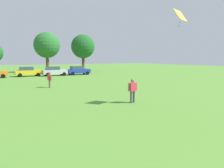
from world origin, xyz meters
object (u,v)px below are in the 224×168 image
at_px(kite, 180,16).
at_px(parked_car_blue_4, 78,70).
at_px(bystander_midfield, 50,78).
at_px(adult_bystander, 133,89).
at_px(tree_right, 47,45).
at_px(parked_car_silver_3, 54,71).
at_px(parked_car_yellow_2, 28,71).
at_px(tree_far_right, 83,47).

height_order(kite, parked_car_blue_4, kite).
xyz_separation_m(bystander_midfield, parked_car_blue_4, (8.98, 15.20, -0.13)).
height_order(adult_bystander, kite, kite).
relative_size(adult_bystander, parked_car_blue_4, 0.40).
bearing_deg(adult_bystander, kite, -43.33).
relative_size(bystander_midfield, tree_right, 0.19).
height_order(kite, parked_car_silver_3, kite).
xyz_separation_m(bystander_midfield, parked_car_yellow_2, (0.07, 16.14, -0.13)).
bearing_deg(parked_car_silver_3, bystander_midfield, -106.23).
bearing_deg(tree_far_right, kite, -102.38).
bearing_deg(parked_car_blue_4, adult_bystander, -102.48).
xyz_separation_m(parked_car_yellow_2, parked_car_silver_3, (4.32, -1.04, 0.00)).
xyz_separation_m(parked_car_blue_4, tree_far_right, (4.80, 9.21, 5.05)).
relative_size(bystander_midfield, kite, 1.29).
bearing_deg(parked_car_blue_4, kite, -96.86).
bearing_deg(parked_car_yellow_2, adult_bystander, -83.36).
height_order(bystander_midfield, tree_far_right, tree_far_right).
bearing_deg(tree_far_right, bystander_midfield, -119.44).
height_order(adult_bystander, tree_right, tree_right).
bearing_deg(tree_right, adult_bystander, -93.82).
relative_size(kite, tree_right, 0.14).
height_order(adult_bystander, parked_car_yellow_2, adult_bystander).
relative_size(parked_car_yellow_2, tree_far_right, 0.49).
xyz_separation_m(parked_car_yellow_2, parked_car_blue_4, (8.91, -0.94, 0.00)).
height_order(bystander_midfield, parked_car_yellow_2, parked_car_yellow_2).
bearing_deg(adult_bystander, parked_car_silver_3, 82.30).
bearing_deg(bystander_midfield, tree_far_right, -36.59).
distance_m(parked_car_yellow_2, tree_far_right, 16.79).
height_order(adult_bystander, bystander_midfield, adult_bystander).
distance_m(tree_right, tree_far_right, 8.23).
xyz_separation_m(tree_right, tree_far_right, (8.12, -1.35, -0.15)).
xyz_separation_m(kite, tree_far_right, (8.16, 37.17, 0.01)).
relative_size(tree_right, tree_far_right, 1.03).
distance_m(bystander_midfield, parked_car_yellow_2, 16.14).
bearing_deg(adult_bystander, bystander_midfield, 101.38).
relative_size(bystander_midfield, tree_far_right, 0.19).
distance_m(parked_car_blue_4, tree_right, 12.24).
xyz_separation_m(parked_car_yellow_2, tree_right, (5.59, 9.63, 5.20)).
bearing_deg(bystander_midfield, kite, -163.38).
bearing_deg(tree_far_right, parked_car_silver_3, -135.21).
height_order(parked_car_silver_3, tree_far_right, tree_far_right).
distance_m(parked_car_silver_3, parked_car_blue_4, 4.59).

